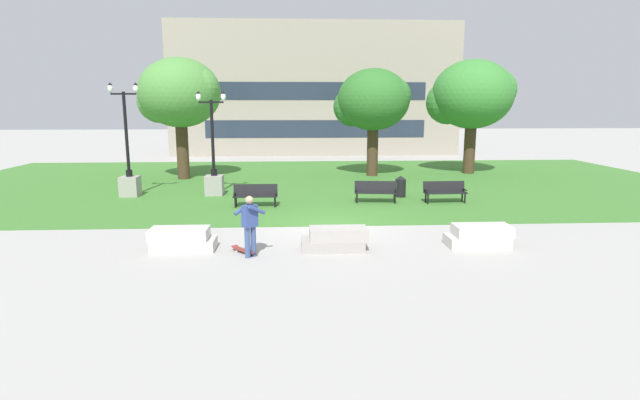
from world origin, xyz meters
The scene contains 17 objects.
ground_plane centered at (0.00, 0.00, 0.00)m, with size 140.00×140.00×0.00m, color #A3A09B.
grass_lawn centered at (0.00, 10.00, 0.01)m, with size 40.00×20.00×0.02m, color #3D752D.
concrete_block_center centered at (-4.52, -2.57, 0.31)m, with size 1.85×0.90×0.64m.
concrete_block_left centered at (-0.10, -2.78, 0.31)m, with size 1.89×0.90×0.64m.
concrete_block_right centered at (4.18, -2.68, 0.31)m, with size 1.87×0.90×0.64m.
person_skateboarder centered at (-2.49, -3.37, 0.98)m, with size 0.87×0.59×1.71m.
skateboard centered at (-2.70, -3.03, 0.09)m, with size 0.81×0.91×0.14m.
park_bench_near_left centered at (2.21, 4.10, 0.54)m, with size 1.85×0.74×0.90m.
park_bench_near_right centered at (5.14, 3.91, 0.54)m, with size 1.82×0.59×0.90m.
park_bench_far_left centered at (-2.85, 3.53, 0.54)m, with size 1.80×0.53×0.90m.
lamp_post_right centered at (-8.73, 6.19, 1.05)m, with size 1.32×0.80×5.07m.
lamp_post_left centered at (-4.94, 6.30, 0.99)m, with size 1.32×0.80×4.72m.
tree_near_right centered at (3.29, 12.29, 4.33)m, with size 4.35×4.14×6.15m.
tree_near_left centered at (-7.51, 11.57, 4.69)m, with size 4.66×4.44×6.64m.
tree_far_left centered at (9.31, 12.99, 4.65)m, with size 5.00×4.76×6.74m.
trash_bin centered at (3.54, 5.33, 0.50)m, with size 0.49×0.49×0.96m.
building_facade_distant centered at (0.56, 24.50, 5.34)m, with size 23.65×1.03×10.69m.
Camera 1 is at (-1.29, -16.66, 4.13)m, focal length 28.00 mm.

